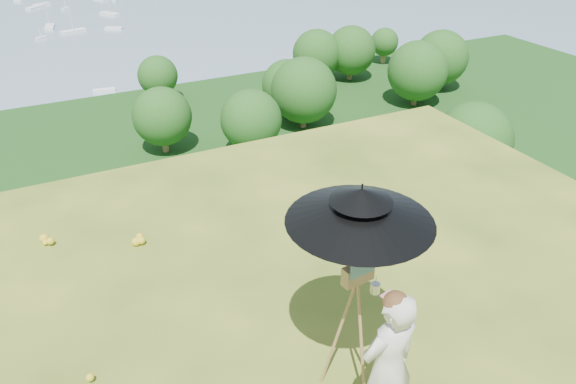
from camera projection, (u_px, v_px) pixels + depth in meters
forest_slope at (102, 339)px, 46.53m from camera, size 140.00×56.00×22.00m
shoreline_tier at (59, 195)px, 81.10m from camera, size 170.00×28.00×8.00m
slope_trees at (69, 193)px, 39.57m from camera, size 110.00×50.00×6.00m
harbor_town at (49, 155)px, 77.86m from camera, size 110.00×22.00×5.00m
painter at (388, 367)px, 5.08m from camera, size 0.65×0.46×1.68m
field_easel at (354, 323)px, 5.56m from camera, size 0.72×0.72×1.70m
sun_umbrella at (359, 233)px, 5.05m from camera, size 1.59×1.59×1.01m
painter_cap at (397, 299)px, 4.68m from camera, size 0.27×0.30×0.10m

